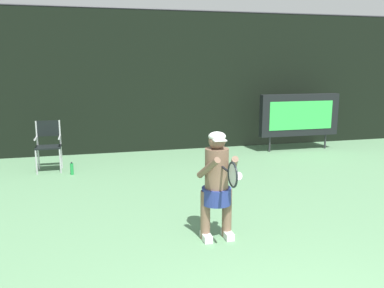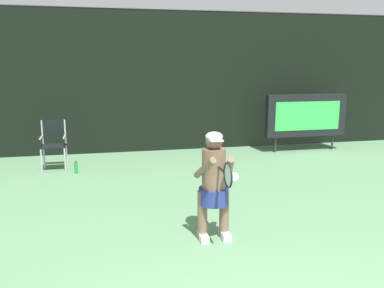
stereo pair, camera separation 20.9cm
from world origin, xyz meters
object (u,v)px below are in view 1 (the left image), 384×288
tennis_player (217,182)px  umpire_chair (48,143)px  water_bottle (72,169)px  tennis_racket (232,174)px  scoreboard (299,115)px

tennis_player → umpire_chair: bearing=120.4°
umpire_chair → water_bottle: umpire_chair is taller
umpire_chair → tennis_player: (2.46, -4.20, 0.16)m
tennis_racket → tennis_player: bearing=105.0°
umpire_chair → tennis_racket: 5.33m
scoreboard → umpire_chair: 6.32m
umpire_chair → water_bottle: bearing=-44.4°
tennis_racket → water_bottle: bearing=127.6°
umpire_chair → tennis_racket: size_ratio=1.79×
water_bottle → tennis_racket: tennis_racket is taller
scoreboard → tennis_player: 6.12m
scoreboard → tennis_player: bearing=-128.7°
umpire_chair → tennis_racket: (2.48, -4.69, 0.40)m
tennis_player → tennis_racket: bearing=-87.2°
umpire_chair → tennis_player: bearing=-59.6°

